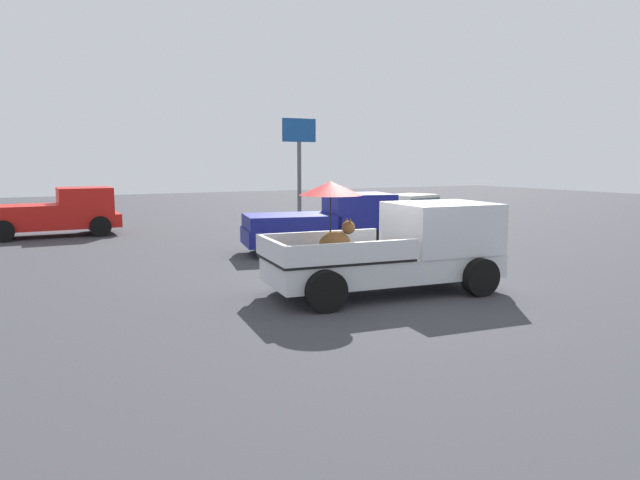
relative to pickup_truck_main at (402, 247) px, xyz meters
The scene contains 6 objects.
ground_plane 1.07m from the pickup_truck_main, behind, with size 80.00×80.00×0.00m, color #38383D.
pickup_truck_main is the anchor object (origin of this frame).
pickup_truck_red 5.64m from the pickup_truck_main, 77.62° to the left, with size 5.07×2.94×1.80m.
pickup_truck_far 14.87m from the pickup_truck_main, 113.60° to the left, with size 4.80×2.16×1.80m.
parked_sedan_near 13.32m from the pickup_truck_main, 52.59° to the left, with size 4.62×2.89×1.33m.
motel_sign 11.11m from the pickup_truck_main, 75.84° to the left, with size 1.40×0.16×4.44m.
Camera 1 is at (-6.85, -10.01, 2.82)m, focal length 32.26 mm.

